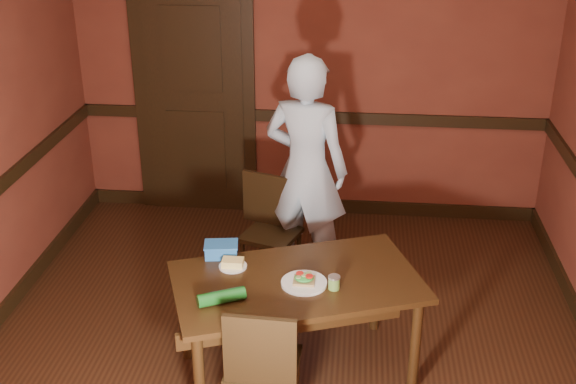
% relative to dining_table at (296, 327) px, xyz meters
% --- Properties ---
extents(floor, '(4.00, 4.50, 0.01)m').
position_rel_dining_table_xyz_m(floor, '(-0.09, 0.05, -0.34)').
color(floor, black).
rests_on(floor, ground).
extents(wall_back, '(4.00, 0.02, 2.70)m').
position_rel_dining_table_xyz_m(wall_back, '(-0.09, 2.30, 1.01)').
color(wall_back, maroon).
rests_on(wall_back, ground).
extents(dado_back, '(4.00, 0.03, 0.10)m').
position_rel_dining_table_xyz_m(dado_back, '(-0.09, 2.29, 0.56)').
color(dado_back, black).
rests_on(dado_back, ground).
extents(baseboard_back, '(4.00, 0.03, 0.12)m').
position_rel_dining_table_xyz_m(baseboard_back, '(-0.09, 2.29, -0.28)').
color(baseboard_back, black).
rests_on(baseboard_back, ground).
extents(door, '(1.05, 0.07, 2.20)m').
position_rel_dining_table_xyz_m(door, '(-1.09, 2.27, 0.76)').
color(door, black).
rests_on(door, ground).
extents(dining_table, '(1.63, 1.25, 0.67)m').
position_rel_dining_table_xyz_m(dining_table, '(0.00, 0.00, 0.00)').
color(dining_table, black).
rests_on(dining_table, floor).
extents(chair_far, '(0.48, 0.48, 0.80)m').
position_rel_dining_table_xyz_m(chair_far, '(-0.29, 1.07, 0.07)').
color(chair_far, black).
rests_on(chair_far, floor).
extents(chair_near, '(0.40, 0.40, 0.82)m').
position_rel_dining_table_xyz_m(chair_near, '(-0.14, -0.45, 0.08)').
color(chair_near, black).
rests_on(chair_near, floor).
extents(person, '(0.71, 0.56, 1.72)m').
position_rel_dining_table_xyz_m(person, '(-0.04, 1.22, 0.52)').
color(person, silver).
rests_on(person, floor).
extents(sandwich_plate, '(0.27, 0.27, 0.07)m').
position_rel_dining_table_xyz_m(sandwich_plate, '(0.05, -0.05, 0.36)').
color(sandwich_plate, white).
rests_on(sandwich_plate, dining_table).
extents(sauce_jar, '(0.07, 0.07, 0.08)m').
position_rel_dining_table_xyz_m(sauce_jar, '(0.22, -0.08, 0.38)').
color(sauce_jar, '#5A8035').
rests_on(sauce_jar, dining_table).
extents(cheese_saucer, '(0.17, 0.17, 0.05)m').
position_rel_dining_table_xyz_m(cheese_saucer, '(-0.40, 0.10, 0.36)').
color(cheese_saucer, white).
rests_on(cheese_saucer, dining_table).
extents(food_tub, '(0.22, 0.17, 0.09)m').
position_rel_dining_table_xyz_m(food_tub, '(-0.49, 0.23, 0.38)').
color(food_tub, blue).
rests_on(food_tub, dining_table).
extents(wrapped_veg, '(0.28, 0.19, 0.08)m').
position_rel_dining_table_xyz_m(wrapped_veg, '(-0.39, -0.29, 0.37)').
color(wrapped_veg, '#134D16').
rests_on(wrapped_veg, dining_table).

